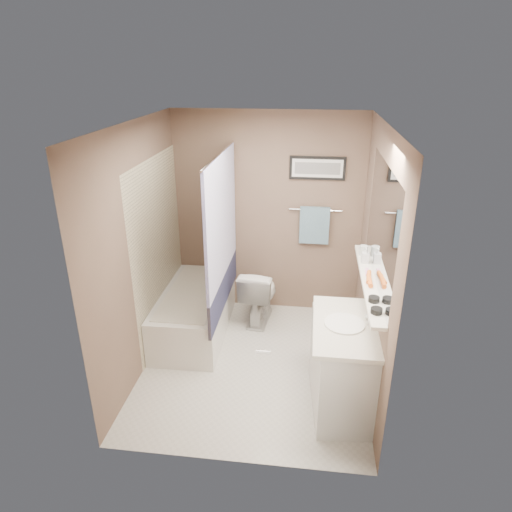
# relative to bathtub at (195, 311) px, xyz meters

# --- Properties ---
(ground) EXTENTS (2.50, 2.50, 0.00)m
(ground) POSITION_rel_bathtub_xyz_m (0.75, -0.55, -0.25)
(ground) COLOR beige
(ground) RESTS_ON ground
(ceiling) EXTENTS (2.20, 2.50, 0.04)m
(ceiling) POSITION_rel_bathtub_xyz_m (0.75, -0.55, 2.13)
(ceiling) COLOR silver
(ceiling) RESTS_ON wall_back
(wall_back) EXTENTS (2.20, 0.04, 2.40)m
(wall_back) POSITION_rel_bathtub_xyz_m (0.75, 0.68, 0.95)
(wall_back) COLOR brown
(wall_back) RESTS_ON ground
(wall_front) EXTENTS (2.20, 0.04, 2.40)m
(wall_front) POSITION_rel_bathtub_xyz_m (0.75, -1.78, 0.95)
(wall_front) COLOR brown
(wall_front) RESTS_ON ground
(wall_left) EXTENTS (0.04, 2.50, 2.40)m
(wall_left) POSITION_rel_bathtub_xyz_m (-0.33, -0.55, 0.95)
(wall_left) COLOR brown
(wall_left) RESTS_ON ground
(wall_right) EXTENTS (0.04, 2.50, 2.40)m
(wall_right) POSITION_rel_bathtub_xyz_m (1.83, -0.55, 0.95)
(wall_right) COLOR brown
(wall_right) RESTS_ON ground
(tile_surround) EXTENTS (0.02, 1.55, 2.00)m
(tile_surround) POSITION_rel_bathtub_xyz_m (-0.34, -0.05, 0.75)
(tile_surround) COLOR #C3B794
(tile_surround) RESTS_ON wall_left
(curtain_rod) EXTENTS (0.02, 1.55, 0.02)m
(curtain_rod) POSITION_rel_bathtub_xyz_m (0.35, -0.05, 1.80)
(curtain_rod) COLOR silver
(curtain_rod) RESTS_ON wall_left
(curtain_upper) EXTENTS (0.03, 1.45, 1.28)m
(curtain_upper) POSITION_rel_bathtub_xyz_m (0.35, -0.05, 1.15)
(curtain_upper) COLOR white
(curtain_upper) RESTS_ON curtain_rod
(curtain_lower) EXTENTS (0.03, 1.45, 0.36)m
(curtain_lower) POSITION_rel_bathtub_xyz_m (0.35, -0.05, 0.33)
(curtain_lower) COLOR #292B4E
(curtain_lower) RESTS_ON curtain_rod
(mirror) EXTENTS (0.02, 1.60, 1.00)m
(mirror) POSITION_rel_bathtub_xyz_m (1.84, -0.70, 1.37)
(mirror) COLOR silver
(mirror) RESTS_ON wall_right
(shelf) EXTENTS (0.12, 1.60, 0.03)m
(shelf) POSITION_rel_bathtub_xyz_m (1.79, -0.70, 0.85)
(shelf) COLOR silver
(shelf) RESTS_ON wall_right
(towel_bar) EXTENTS (0.60, 0.02, 0.02)m
(towel_bar) POSITION_rel_bathtub_xyz_m (1.30, 0.66, 1.05)
(towel_bar) COLOR silver
(towel_bar) RESTS_ON wall_back
(towel) EXTENTS (0.34, 0.05, 0.44)m
(towel) POSITION_rel_bathtub_xyz_m (1.30, 0.64, 0.87)
(towel) COLOR #88B4C6
(towel) RESTS_ON towel_bar
(art_frame) EXTENTS (0.62, 0.02, 0.26)m
(art_frame) POSITION_rel_bathtub_xyz_m (1.30, 0.68, 1.53)
(art_frame) COLOR black
(art_frame) RESTS_ON wall_back
(art_mat) EXTENTS (0.56, 0.00, 0.20)m
(art_mat) POSITION_rel_bathtub_xyz_m (1.30, 0.66, 1.53)
(art_mat) COLOR white
(art_mat) RESTS_ON art_frame
(art_image) EXTENTS (0.50, 0.00, 0.13)m
(art_image) POSITION_rel_bathtub_xyz_m (1.30, 0.66, 1.53)
(art_image) COLOR #595959
(art_image) RESTS_ON art_mat
(door) EXTENTS (0.80, 0.02, 2.00)m
(door) POSITION_rel_bathtub_xyz_m (1.30, -1.80, 0.75)
(door) COLOR silver
(door) RESTS_ON wall_front
(door_handle) EXTENTS (0.10, 0.02, 0.02)m
(door_handle) POSITION_rel_bathtub_xyz_m (0.97, -1.74, 0.75)
(door_handle) COLOR silver
(door_handle) RESTS_ON door
(bathtub) EXTENTS (0.73, 1.51, 0.50)m
(bathtub) POSITION_rel_bathtub_xyz_m (0.00, 0.00, 0.00)
(bathtub) COLOR silver
(bathtub) RESTS_ON ground
(tub_rim) EXTENTS (0.56, 1.36, 0.02)m
(tub_rim) POSITION_rel_bathtub_xyz_m (0.00, 0.00, 0.25)
(tub_rim) COLOR beige
(tub_rim) RESTS_ON bathtub
(toilet) EXTENTS (0.45, 0.71, 0.69)m
(toilet) POSITION_rel_bathtub_xyz_m (0.69, 0.34, 0.09)
(toilet) COLOR silver
(toilet) RESTS_ON ground
(vanity) EXTENTS (0.58, 0.94, 0.80)m
(vanity) POSITION_rel_bathtub_xyz_m (1.60, -1.04, 0.15)
(vanity) COLOR silver
(vanity) RESTS_ON ground
(countertop) EXTENTS (0.54, 0.96, 0.04)m
(countertop) POSITION_rel_bathtub_xyz_m (1.59, -1.04, 0.57)
(countertop) COLOR beige
(countertop) RESTS_ON vanity
(sink_basin) EXTENTS (0.34, 0.34, 0.01)m
(sink_basin) POSITION_rel_bathtub_xyz_m (1.58, -1.04, 0.60)
(sink_basin) COLOR white
(sink_basin) RESTS_ON countertop
(faucet_spout) EXTENTS (0.02, 0.02, 0.10)m
(faucet_spout) POSITION_rel_bathtub_xyz_m (1.78, -1.04, 0.64)
(faucet_spout) COLOR silver
(faucet_spout) RESTS_ON countertop
(faucet_knob) EXTENTS (0.05, 0.05, 0.05)m
(faucet_knob) POSITION_rel_bathtub_xyz_m (1.78, -0.94, 0.62)
(faucet_knob) COLOR silver
(faucet_knob) RESTS_ON countertop
(candle_bowl_near) EXTENTS (0.09, 0.09, 0.04)m
(candle_bowl_near) POSITION_rel_bathtub_xyz_m (1.79, -1.30, 0.89)
(candle_bowl_near) COLOR black
(candle_bowl_near) RESTS_ON shelf
(candle_bowl_far) EXTENTS (0.09, 0.09, 0.04)m
(candle_bowl_far) POSITION_rel_bathtub_xyz_m (1.79, -1.11, 0.89)
(candle_bowl_far) COLOR black
(candle_bowl_far) RESTS_ON shelf
(hair_brush_front) EXTENTS (0.04, 0.22, 0.04)m
(hair_brush_front) POSITION_rel_bathtub_xyz_m (1.79, -0.78, 0.89)
(hair_brush_front) COLOR orange
(hair_brush_front) RESTS_ON shelf
(hair_brush_back) EXTENTS (0.07, 0.22, 0.04)m
(hair_brush_back) POSITION_rel_bathtub_xyz_m (1.79, -0.71, 0.89)
(hair_brush_back) COLOR orange
(hair_brush_back) RESTS_ON shelf
(pink_comb) EXTENTS (0.04, 0.16, 0.01)m
(pink_comb) POSITION_rel_bathtub_xyz_m (1.79, -0.56, 0.87)
(pink_comb) COLOR pink
(pink_comb) RESTS_ON shelf
(glass_jar) EXTENTS (0.08, 0.08, 0.10)m
(glass_jar) POSITION_rel_bathtub_xyz_m (1.79, -0.17, 0.92)
(glass_jar) COLOR silver
(glass_jar) RESTS_ON shelf
(soap_bottle) EXTENTS (0.07, 0.07, 0.15)m
(soap_bottle) POSITION_rel_bathtub_xyz_m (1.79, -0.35, 0.94)
(soap_bottle) COLOR #999999
(soap_bottle) RESTS_ON shelf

